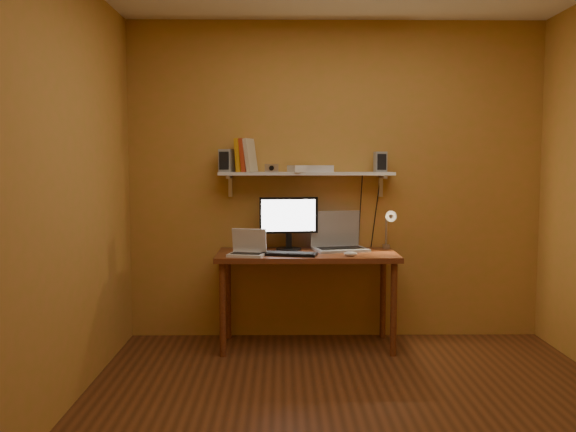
{
  "coord_description": "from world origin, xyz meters",
  "views": [
    {
      "loc": [
        -0.44,
        -3.43,
        1.45
      ],
      "look_at": [
        -0.4,
        1.18,
        1.05
      ],
      "focal_mm": 38.0,
      "sensor_mm": 36.0,
      "label": 1
    }
  ],
  "objects_px": {
    "mouse": "(351,254)",
    "desk": "(307,263)",
    "monitor": "(289,220)",
    "shelf_camera": "(272,168)",
    "desk_lamp": "(389,224)",
    "router": "(310,169)",
    "netbook": "(248,248)",
    "speaker_left": "(227,161)",
    "speaker_right": "(380,162)",
    "wall_shelf": "(306,174)",
    "keyboard": "(289,254)",
    "laptop": "(338,240)"
  },
  "relations": [
    {
      "from": "desk",
      "to": "speaker_right",
      "type": "bearing_deg",
      "value": 18.84
    },
    {
      "from": "monitor",
      "to": "shelf_camera",
      "type": "distance_m",
      "value": 0.44
    },
    {
      "from": "wall_shelf",
      "to": "mouse",
      "type": "height_order",
      "value": "wall_shelf"
    },
    {
      "from": "wall_shelf",
      "to": "mouse",
      "type": "relative_size",
      "value": 13.78
    },
    {
      "from": "desk",
      "to": "shelf_camera",
      "type": "relative_size",
      "value": 12.9
    },
    {
      "from": "desk_lamp",
      "to": "wall_shelf",
      "type": "bearing_deg",
      "value": 174.12
    },
    {
      "from": "speaker_left",
      "to": "desk",
      "type": "bearing_deg",
      "value": 0.42
    },
    {
      "from": "netbook",
      "to": "desk_lamp",
      "type": "bearing_deg",
      "value": 26.7
    },
    {
      "from": "laptop",
      "to": "netbook",
      "type": "height_order",
      "value": "laptop"
    },
    {
      "from": "laptop",
      "to": "keyboard",
      "type": "relative_size",
      "value": 1.12
    },
    {
      "from": "keyboard",
      "to": "speaker_right",
      "type": "relative_size",
      "value": 2.56
    },
    {
      "from": "desk",
      "to": "shelf_camera",
      "type": "height_order",
      "value": "shelf_camera"
    },
    {
      "from": "monitor",
      "to": "netbook",
      "type": "height_order",
      "value": "monitor"
    },
    {
      "from": "keyboard",
      "to": "wall_shelf",
      "type": "bearing_deg",
      "value": 79.7
    },
    {
      "from": "mouse",
      "to": "desk_lamp",
      "type": "xyz_separation_m",
      "value": [
        0.34,
        0.32,
        0.19
      ]
    },
    {
      "from": "desk",
      "to": "shelf_camera",
      "type": "distance_m",
      "value": 0.8
    },
    {
      "from": "monitor",
      "to": "netbook",
      "type": "relative_size",
      "value": 1.56
    },
    {
      "from": "keyboard",
      "to": "speaker_left",
      "type": "height_order",
      "value": "speaker_left"
    },
    {
      "from": "keyboard",
      "to": "router",
      "type": "relative_size",
      "value": 1.29
    },
    {
      "from": "keyboard",
      "to": "laptop",
      "type": "bearing_deg",
      "value": 50.29
    },
    {
      "from": "wall_shelf",
      "to": "monitor",
      "type": "distance_m",
      "value": 0.4
    },
    {
      "from": "mouse",
      "to": "speaker_right",
      "type": "distance_m",
      "value": 0.84
    },
    {
      "from": "keyboard",
      "to": "mouse",
      "type": "xyz_separation_m",
      "value": [
        0.46,
        -0.05,
        0.01
      ]
    },
    {
      "from": "netbook",
      "to": "keyboard",
      "type": "xyz_separation_m",
      "value": [
        0.31,
        0.0,
        -0.04
      ]
    },
    {
      "from": "desk",
      "to": "desk_lamp",
      "type": "xyz_separation_m",
      "value": [
        0.66,
        0.13,
        0.29
      ]
    },
    {
      "from": "desk_lamp",
      "to": "shelf_camera",
      "type": "height_order",
      "value": "shelf_camera"
    },
    {
      "from": "keyboard",
      "to": "shelf_camera",
      "type": "xyz_separation_m",
      "value": [
        -0.14,
        0.28,
        0.65
      ]
    },
    {
      "from": "desk_lamp",
      "to": "speaker_left",
      "type": "height_order",
      "value": "speaker_left"
    },
    {
      "from": "wall_shelf",
      "to": "router",
      "type": "relative_size",
      "value": 4.32
    },
    {
      "from": "shelf_camera",
      "to": "monitor",
      "type": "bearing_deg",
      "value": 4.78
    },
    {
      "from": "laptop",
      "to": "router",
      "type": "relative_size",
      "value": 1.45
    },
    {
      "from": "desk",
      "to": "speaker_right",
      "type": "distance_m",
      "value": 1.01
    },
    {
      "from": "netbook",
      "to": "speaker_left",
      "type": "height_order",
      "value": "speaker_left"
    },
    {
      "from": "shelf_camera",
      "to": "router",
      "type": "distance_m",
      "value": 0.31
    },
    {
      "from": "speaker_right",
      "to": "monitor",
      "type": "bearing_deg",
      "value": 178.15
    },
    {
      "from": "wall_shelf",
      "to": "speaker_right",
      "type": "distance_m",
      "value": 0.61
    },
    {
      "from": "monitor",
      "to": "router",
      "type": "bearing_deg",
      "value": 7.12
    },
    {
      "from": "speaker_right",
      "to": "router",
      "type": "height_order",
      "value": "speaker_right"
    },
    {
      "from": "netbook",
      "to": "keyboard",
      "type": "bearing_deg",
      "value": 13.21
    },
    {
      "from": "netbook",
      "to": "shelf_camera",
      "type": "distance_m",
      "value": 0.69
    },
    {
      "from": "wall_shelf",
      "to": "shelf_camera",
      "type": "distance_m",
      "value": 0.29
    },
    {
      "from": "desk",
      "to": "netbook",
      "type": "relative_size",
      "value": 4.66
    },
    {
      "from": "desk",
      "to": "desk_lamp",
      "type": "relative_size",
      "value": 3.73
    },
    {
      "from": "mouse",
      "to": "desk",
      "type": "bearing_deg",
      "value": 142.68
    },
    {
      "from": "desk_lamp",
      "to": "speaker_right",
      "type": "xyz_separation_m",
      "value": [
        -0.06,
        0.08,
        0.5
      ]
    },
    {
      "from": "keyboard",
      "to": "speaker_right",
      "type": "height_order",
      "value": "speaker_right"
    },
    {
      "from": "wall_shelf",
      "to": "laptop",
      "type": "distance_m",
      "value": 0.59
    },
    {
      "from": "speaker_right",
      "to": "shelf_camera",
      "type": "relative_size",
      "value": 1.5
    },
    {
      "from": "desk",
      "to": "shelf_camera",
      "type": "xyz_separation_m",
      "value": [
        -0.28,
        0.13,
        0.74
      ]
    },
    {
      "from": "wall_shelf",
      "to": "shelf_camera",
      "type": "height_order",
      "value": "shelf_camera"
    }
  ]
}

